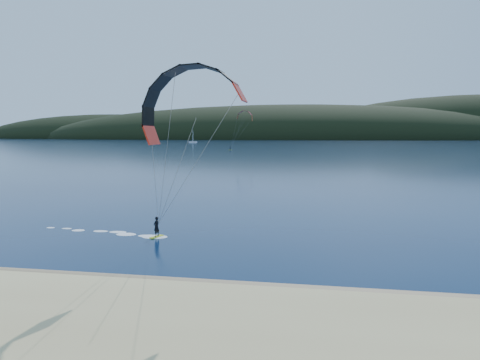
% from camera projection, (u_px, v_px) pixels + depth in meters
% --- Properties ---
extents(ground, '(1800.00, 1800.00, 0.00)m').
position_uv_depth(ground, '(111.00, 321.00, 18.98)').
color(ground, '#071D39').
rests_on(ground, ground).
extents(wet_sand, '(220.00, 2.50, 0.10)m').
position_uv_depth(wet_sand, '(151.00, 285.00, 23.38)').
color(wet_sand, olive).
rests_on(wet_sand, ground).
extents(headland, '(1200.00, 310.00, 140.00)m').
position_uv_depth(headland, '(317.00, 139.00, 748.75)').
color(headland, black).
rests_on(headland, ground).
extents(kitesurfer_near, '(19.14, 9.51, 12.13)m').
position_uv_depth(kitesurfer_near, '(190.00, 126.00, 26.61)').
color(kitesurfer_near, '#CBDF1A').
rests_on(kitesurfer_near, ground).
extents(kitesurfer_far, '(12.83, 6.12, 17.68)m').
position_uv_depth(kitesurfer_far, '(244.00, 119.00, 219.38)').
color(kitesurfer_far, '#CBDF1A').
rests_on(kitesurfer_far, ground).
extents(sailboat, '(8.35, 5.17, 11.62)m').
position_uv_depth(sailboat, '(193.00, 142.00, 425.99)').
color(sailboat, white).
rests_on(sailboat, ground).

